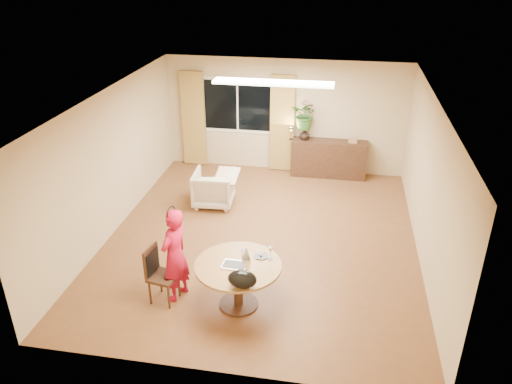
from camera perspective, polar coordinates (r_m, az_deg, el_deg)
floor at (r=9.14m, az=0.66°, el=-5.29°), size 6.50×6.50×0.00m
ceiling at (r=8.09m, az=0.75°, el=10.62°), size 6.50×6.50×0.00m
wall_back at (r=11.55m, az=3.33°, el=8.65°), size 5.50×0.00×5.50m
wall_left at (r=9.34m, az=-16.23°, el=3.27°), size 0.00×6.50×6.50m
wall_right at (r=8.58m, az=19.15°, el=0.78°), size 0.00×6.50×6.50m
window at (r=11.64m, az=-2.12°, el=9.85°), size 1.70×0.03×1.30m
curtain_left at (r=11.93m, az=-7.16°, el=8.28°), size 0.55×0.08×2.25m
curtain_right at (r=11.51m, az=3.00°, el=7.79°), size 0.55×0.08×2.25m
ceiling_panel at (r=9.25m, az=1.97°, el=12.37°), size 2.20×0.35×0.05m
dining_table at (r=7.26m, az=-2.06°, el=-9.27°), size 1.25×1.25×0.71m
dining_chair at (r=7.54m, az=-10.55°, el=-9.34°), size 0.49×0.46×0.89m
child at (r=7.42m, az=-9.27°, el=-7.12°), size 0.62×0.51×1.48m
laptop at (r=7.08m, az=-2.48°, el=-7.55°), size 0.39×0.27×0.25m
tumbler at (r=7.31m, az=-1.35°, el=-6.98°), size 0.09×0.09×0.12m
wine_glass at (r=7.22m, az=1.67°, el=-7.00°), size 0.08×0.08×0.21m
pot_lid at (r=7.32m, az=0.57°, el=-7.30°), size 0.21×0.21×0.03m
handbag at (r=6.66m, az=-1.58°, el=-9.94°), size 0.44×0.32×0.26m
armchair at (r=10.19m, az=-4.84°, el=0.46°), size 0.83×0.85×0.73m
throw at (r=9.96m, az=-3.35°, el=2.30°), size 0.46×0.56×0.03m
sideboard at (r=11.56m, az=8.29°, el=3.81°), size 1.70×0.42×0.85m
vase at (r=11.38m, az=5.57°, el=6.57°), size 0.26×0.26×0.25m
bouquet at (r=11.24m, az=5.69°, el=8.75°), size 0.73×0.68×0.66m
book_stack at (r=11.39m, az=11.00°, el=5.78°), size 0.21×0.17×0.08m
desk_lamp at (r=11.35m, az=4.02°, el=6.75°), size 0.16×0.16×0.32m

